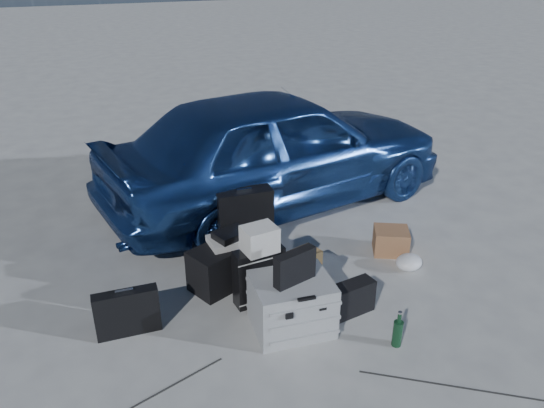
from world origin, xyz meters
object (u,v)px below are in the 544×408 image
(pelican_case, at_px, (292,304))
(briefcase, at_px, (127,313))
(suitcase_left, at_px, (245,223))
(suitcase_right, at_px, (259,276))
(cardboard_box, at_px, (391,241))
(duffel_bag, at_px, (231,262))
(green_bottle, at_px, (398,329))
(car, at_px, (277,148))

(pelican_case, height_order, briefcase, pelican_case)
(suitcase_left, relative_size, suitcase_right, 1.36)
(pelican_case, xyz_separation_m, cardboard_box, (1.43, 0.72, -0.10))
(suitcase_right, relative_size, duffel_bag, 0.66)
(pelican_case, distance_m, suitcase_right, 0.45)
(suitcase_left, bearing_deg, duffel_bag, -122.08)
(suitcase_left, distance_m, cardboard_box, 1.50)
(briefcase, distance_m, suitcase_right, 1.13)
(suitcase_left, xyz_separation_m, cardboard_box, (1.39, -0.51, -0.23))
(pelican_case, distance_m, green_bottle, 0.85)
(suitcase_right, distance_m, green_bottle, 1.24)
(suitcase_right, xyz_separation_m, duffel_bag, (-0.12, 0.40, -0.06))
(duffel_bag, bearing_deg, cardboard_box, -27.07)
(car, distance_m, pelican_case, 2.42)
(suitcase_right, xyz_separation_m, cardboard_box, (1.55, 0.28, -0.13))
(briefcase, relative_size, green_bottle, 1.67)
(pelican_case, height_order, cardboard_box, pelican_case)
(cardboard_box, bearing_deg, briefcase, -173.82)
(duffel_bag, relative_size, cardboard_box, 2.33)
(briefcase, xyz_separation_m, suitcase_left, (1.28, 0.80, 0.16))
(pelican_case, relative_size, cardboard_box, 1.82)
(suitcase_left, xyz_separation_m, suitcase_right, (-0.15, -0.79, -0.09))
(car, bearing_deg, cardboard_box, -167.55)
(car, bearing_deg, briefcase, 121.33)
(car, height_order, suitcase_left, car)
(suitcase_right, bearing_deg, duffel_bag, 102.41)
(suitcase_right, bearing_deg, green_bottle, -54.69)
(briefcase, height_order, suitcase_left, suitcase_left)
(suitcase_left, relative_size, green_bottle, 2.34)
(car, relative_size, briefcase, 8.23)
(pelican_case, xyz_separation_m, green_bottle, (0.67, -0.52, -0.07))
(duffel_bag, xyz_separation_m, cardboard_box, (1.67, -0.12, -0.07))
(suitcase_left, xyz_separation_m, duffel_bag, (-0.28, -0.39, -0.16))
(car, height_order, green_bottle, car)
(suitcase_left, height_order, green_bottle, suitcase_left)
(car, distance_m, suitcase_right, 2.07)
(briefcase, bearing_deg, pelican_case, -16.26)
(pelican_case, distance_m, cardboard_box, 1.60)
(car, height_order, cardboard_box, car)
(pelican_case, xyz_separation_m, duffel_bag, (-0.24, 0.84, -0.03))
(car, distance_m, green_bottle, 2.81)
(green_bottle, bearing_deg, pelican_case, 142.50)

